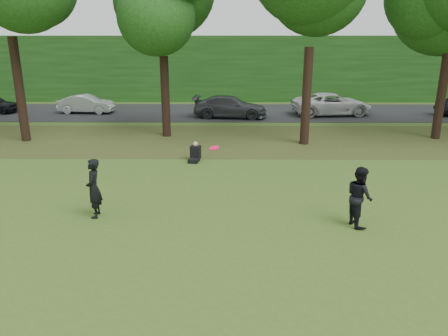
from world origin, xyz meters
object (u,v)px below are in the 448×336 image
Objects in this scene: seated_person at (195,154)px; player_left at (94,188)px; frisbee at (214,148)px; player_right at (360,196)px.

player_left is at bearing -102.74° from seated_person.
frisbee is at bearing -70.35° from seated_person.
frisbee is at bearing 78.53° from player_right.
player_right is at bearing -0.93° from frisbee.
seated_person is at bearing 150.29° from player_left.
player_left is at bearing 172.81° from frisbee.
seated_person is (-1.03, 6.37, -1.94)m from frisbee.
player_left reaches higher than seated_person.
player_left is 2.15× the size of seated_person.
seated_person is at bearing 27.89° from player_right.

